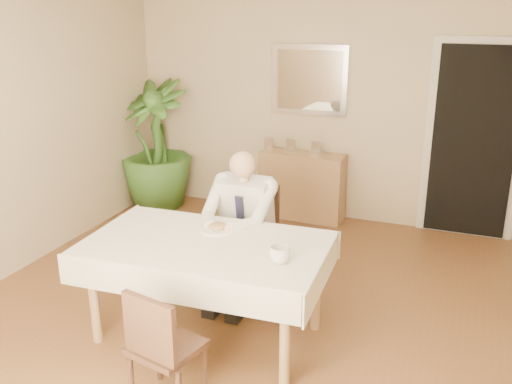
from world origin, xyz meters
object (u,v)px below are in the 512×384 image
at_px(chair_far, 252,230).
at_px(seated_man, 238,221).
at_px(dining_table, 206,253).
at_px(sideboard, 302,186).
at_px(chair_near, 160,345).
at_px(potted_palm, 155,145).
at_px(coffee_mug, 280,255).

height_order(chair_far, seated_man, seated_man).
height_order(dining_table, sideboard, sideboard).
distance_m(seated_man, sideboard, 2.02).
distance_m(dining_table, seated_man, 0.59).
height_order(chair_near, potted_palm, potted_palm).
height_order(sideboard, potted_palm, potted_palm).
bearing_deg(chair_far, seated_man, -83.79).
bearing_deg(potted_palm, coffee_mug, -45.78).
bearing_deg(coffee_mug, chair_far, 120.71).
bearing_deg(dining_table, potted_palm, 125.23).
height_order(dining_table, potted_palm, potted_palm).
distance_m(chair_far, coffee_mug, 1.20).
bearing_deg(sideboard, chair_near, -85.78).
height_order(chair_far, sideboard, chair_far).
xyz_separation_m(dining_table, coffee_mug, (0.59, -0.12, 0.14)).
bearing_deg(sideboard, dining_table, -87.04).
relative_size(chair_far, coffee_mug, 6.60).
height_order(seated_man, sideboard, seated_man).
distance_m(chair_near, sideboard, 3.42).
bearing_deg(seated_man, coffee_mug, -50.14).
bearing_deg(sideboard, potted_palm, -170.59).
xyz_separation_m(seated_man, coffee_mug, (0.59, -0.71, 0.12)).
bearing_deg(sideboard, chair_far, -86.35).
relative_size(chair_far, chair_near, 1.12).
bearing_deg(seated_man, dining_table, -90.00).
distance_m(chair_far, chair_near, 1.71).
xyz_separation_m(chair_near, coffee_mug, (0.50, 0.71, 0.36)).
relative_size(coffee_mug, potted_palm, 0.09).
distance_m(chair_near, seated_man, 1.45).
bearing_deg(chair_near, sideboard, 105.42).
height_order(chair_near, sideboard, chair_near).
bearing_deg(chair_far, sideboard, 98.24).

